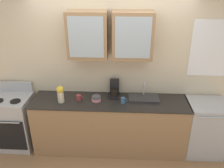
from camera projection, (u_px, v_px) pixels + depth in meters
ground_plane at (110, 146)px, 4.19m from camera, size 10.00×10.00×0.00m
back_wall_unit at (111, 61)px, 3.84m from camera, size 4.46×0.42×2.79m
counter at (110, 125)px, 3.99m from camera, size 2.53×0.62×0.93m
stove_range at (15, 122)px, 4.06m from camera, size 0.61×0.61×1.11m
sink_faucet at (144, 98)px, 3.85m from camera, size 0.49×0.28×0.25m
bowl_stack at (96, 98)px, 3.79m from camera, size 0.15×0.15×0.08m
vase at (60, 94)px, 3.70m from camera, size 0.12×0.12×0.28m
cup_near_sink at (123, 101)px, 3.70m from camera, size 0.10×0.06×0.10m
cup_near_bowls at (79, 98)px, 3.80m from camera, size 0.11×0.08×0.09m
dishwasher at (203, 128)px, 3.91m from camera, size 0.62×0.61×0.93m
coffee_maker at (114, 90)px, 3.90m from camera, size 0.17×0.20×0.29m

